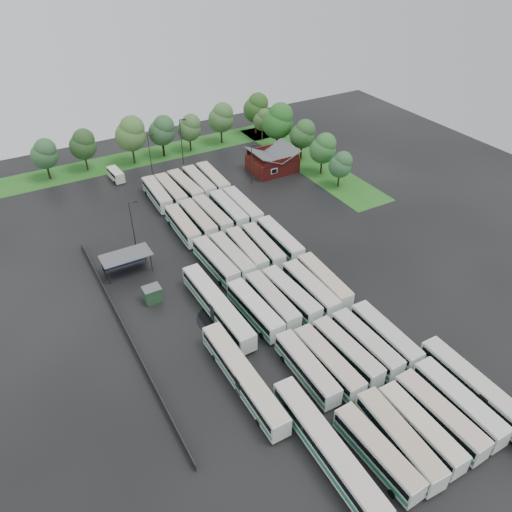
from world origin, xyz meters
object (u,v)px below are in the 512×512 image
brick_building (272,163)px  artic_bus_west_a (327,448)px  artic_bus_east (483,394)px  minibus (116,174)px

brick_building → artic_bus_west_a: 73.34m
brick_building → artic_bus_east: 70.10m
brick_building → artic_bus_west_a: size_ratio=0.53×
brick_building → minibus: 35.33m
artic_bus_east → minibus: (-20.73, 82.31, -0.56)m
artic_bus_west_a → minibus: size_ratio=3.34×
artic_bus_west_a → artic_bus_east: (20.89, -3.53, -0.05)m
artic_bus_west_a → artic_bus_east: size_ratio=1.03×
artic_bus_west_a → minibus: bearing=91.2°
artic_bus_east → minibus: artic_bus_east is taller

